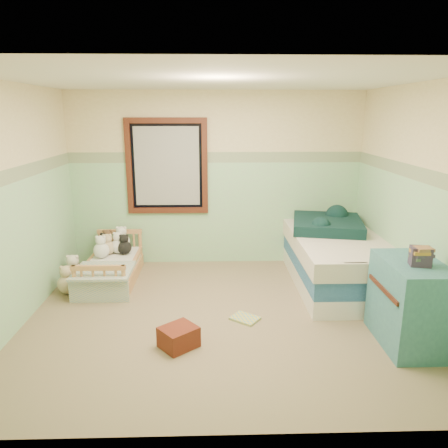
{
  "coord_description": "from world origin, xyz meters",
  "views": [
    {
      "loc": [
        -0.06,
        -4.28,
        2.19
      ],
      "look_at": [
        0.07,
        0.35,
        0.97
      ],
      "focal_mm": 33.86,
      "sensor_mm": 36.0,
      "label": 1
    }
  ],
  "objects_px": {
    "dresser": "(409,303)",
    "toddler_bed_frame": "(112,275)",
    "twin_bed_frame": "(334,275)",
    "floor_book": "(245,318)",
    "plush_floor_cream": "(74,272)",
    "red_pillow": "(179,337)",
    "plush_floor_tan": "(68,284)"
  },
  "relations": [
    {
      "from": "dresser",
      "to": "toddler_bed_frame",
      "type": "bearing_deg",
      "value": 152.77
    },
    {
      "from": "twin_bed_frame",
      "to": "floor_book",
      "type": "distance_m",
      "value": 1.61
    },
    {
      "from": "twin_bed_frame",
      "to": "dresser",
      "type": "bearing_deg",
      "value": -79.66
    },
    {
      "from": "plush_floor_cream",
      "to": "twin_bed_frame",
      "type": "relative_size",
      "value": 0.12
    },
    {
      "from": "twin_bed_frame",
      "to": "red_pillow",
      "type": "bearing_deg",
      "value": -141.76
    },
    {
      "from": "plush_floor_cream",
      "to": "red_pillow",
      "type": "height_order",
      "value": "plush_floor_cream"
    },
    {
      "from": "red_pillow",
      "to": "floor_book",
      "type": "xyz_separation_m",
      "value": [
        0.68,
        0.53,
        -0.09
      ]
    },
    {
      "from": "twin_bed_frame",
      "to": "floor_book",
      "type": "relative_size",
      "value": 7.37
    },
    {
      "from": "plush_floor_tan",
      "to": "red_pillow",
      "type": "height_order",
      "value": "plush_floor_tan"
    },
    {
      "from": "twin_bed_frame",
      "to": "red_pillow",
      "type": "height_order",
      "value": "twin_bed_frame"
    },
    {
      "from": "toddler_bed_frame",
      "to": "twin_bed_frame",
      "type": "height_order",
      "value": "twin_bed_frame"
    },
    {
      "from": "twin_bed_frame",
      "to": "red_pillow",
      "type": "distance_m",
      "value": 2.47
    },
    {
      "from": "toddler_bed_frame",
      "to": "red_pillow",
      "type": "relative_size",
      "value": 3.96
    },
    {
      "from": "plush_floor_tan",
      "to": "twin_bed_frame",
      "type": "height_order",
      "value": "plush_floor_tan"
    },
    {
      "from": "red_pillow",
      "to": "plush_floor_cream",
      "type": "bearing_deg",
      "value": 132.1
    },
    {
      "from": "plush_floor_cream",
      "to": "red_pillow",
      "type": "relative_size",
      "value": 0.77
    },
    {
      "from": "plush_floor_tan",
      "to": "twin_bed_frame",
      "type": "relative_size",
      "value": 0.12
    },
    {
      "from": "red_pillow",
      "to": "toddler_bed_frame",
      "type": "bearing_deg",
      "value": 121.28
    },
    {
      "from": "dresser",
      "to": "red_pillow",
      "type": "relative_size",
      "value": 2.58
    },
    {
      "from": "red_pillow",
      "to": "plush_floor_tan",
      "type": "bearing_deg",
      "value": 138.73
    },
    {
      "from": "plush_floor_cream",
      "to": "dresser",
      "type": "xyz_separation_m",
      "value": [
        3.75,
        -1.68,
        0.3
      ]
    },
    {
      "from": "floor_book",
      "to": "red_pillow",
      "type": "bearing_deg",
      "value": -105.27
    },
    {
      "from": "plush_floor_cream",
      "to": "twin_bed_frame",
      "type": "height_order",
      "value": "plush_floor_cream"
    },
    {
      "from": "twin_bed_frame",
      "to": "dresser",
      "type": "height_order",
      "value": "dresser"
    },
    {
      "from": "plush_floor_tan",
      "to": "dresser",
      "type": "distance_m",
      "value": 3.93
    },
    {
      "from": "plush_floor_cream",
      "to": "floor_book",
      "type": "bearing_deg",
      "value": -27.71
    },
    {
      "from": "plush_floor_tan",
      "to": "dresser",
      "type": "bearing_deg",
      "value": -19.21
    },
    {
      "from": "twin_bed_frame",
      "to": "toddler_bed_frame",
      "type": "bearing_deg",
      "value": 177.21
    },
    {
      "from": "twin_bed_frame",
      "to": "plush_floor_tan",
      "type": "bearing_deg",
      "value": -176.13
    },
    {
      "from": "plush_floor_cream",
      "to": "plush_floor_tan",
      "type": "bearing_deg",
      "value": -83.15
    },
    {
      "from": "floor_book",
      "to": "plush_floor_cream",
      "type": "bearing_deg",
      "value": -170.79
    },
    {
      "from": "toddler_bed_frame",
      "to": "dresser",
      "type": "height_order",
      "value": "dresser"
    }
  ]
}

